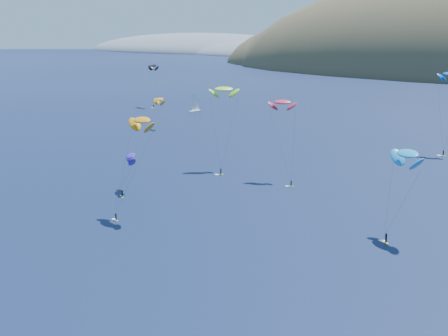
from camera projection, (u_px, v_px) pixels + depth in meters
headland at (216, 53)px, 932.82m from camera, size 460.00×250.00×60.00m
sailboat at (195, 110)px, 300.69m from camera, size 8.07×6.92×9.80m
kitesurfer_1 at (159, 99)px, 252.43m from camera, size 8.79×11.56×14.07m
kitesurfer_2 at (142, 120)px, 136.27m from camera, size 9.38×10.78×23.83m
kitesurfer_3 at (224, 89)px, 181.73m from camera, size 9.82×13.67×25.67m
kitesurfer_5 at (407, 154)px, 122.97m from camera, size 10.06×11.53×19.68m
kitesurfer_9 at (282, 102)px, 169.44m from camera, size 11.68×10.78×23.22m
kitesurfer_10 at (131, 156)px, 158.86m from camera, size 7.72×10.78×11.15m
kitesurfer_12 at (154, 66)px, 316.14m from camera, size 9.17×9.17×23.10m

